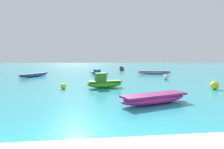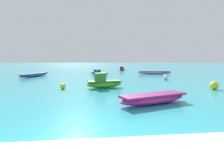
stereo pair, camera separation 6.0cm
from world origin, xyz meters
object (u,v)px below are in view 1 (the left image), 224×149
(moored_boat_1, at_px, (99,73))
(moored_boat_4, at_px, (154,72))
(moored_boat_5, at_px, (154,98))
(mooring_buoy_0, at_px, (215,85))
(mooring_buoy_2, at_px, (166,77))
(moored_boat_3, at_px, (34,75))
(mooring_buoy_1, at_px, (63,86))
(moored_boat_0, at_px, (122,69))
(moored_boat_2, at_px, (104,83))

(moored_boat_1, xyz_separation_m, moored_boat_4, (6.76, 0.38, -0.01))
(moored_boat_5, bearing_deg, mooring_buoy_0, 12.66)
(moored_boat_5, distance_m, mooring_buoy_2, 8.96)
(moored_boat_4, height_order, mooring_buoy_0, mooring_buoy_0)
(moored_boat_1, bearing_deg, mooring_buoy_0, -5.84)
(moored_boat_3, bearing_deg, mooring_buoy_1, -131.56)
(moored_boat_0, relative_size, moored_boat_5, 0.96)
(moored_boat_4, distance_m, moored_boat_5, 14.96)
(moored_boat_4, height_order, mooring_buoy_2, mooring_buoy_2)
(moored_boat_0, xyz_separation_m, moored_boat_4, (2.52, -8.56, -0.01))
(moored_boat_0, relative_size, moored_boat_4, 0.71)
(moored_boat_3, distance_m, mooring_buoy_0, 15.97)
(moored_boat_1, relative_size, moored_boat_5, 0.88)
(moored_boat_1, distance_m, mooring_buoy_0, 12.58)
(mooring_buoy_2, bearing_deg, moored_boat_1, 134.91)
(moored_boat_0, xyz_separation_m, moored_boat_3, (-10.88, -10.53, -0.03))
(moored_boat_2, xyz_separation_m, moored_boat_4, (6.75, 9.93, -0.11))
(mooring_buoy_0, bearing_deg, mooring_buoy_2, 97.97)
(moored_boat_5, height_order, mooring_buoy_2, mooring_buoy_2)
(moored_boat_0, relative_size, moored_boat_2, 1.28)
(moored_boat_1, relative_size, moored_boat_4, 0.65)
(moored_boat_5, bearing_deg, moored_boat_1, 78.21)
(mooring_buoy_0, bearing_deg, mooring_buoy_1, 172.73)
(moored_boat_5, xyz_separation_m, mooring_buoy_1, (-4.13, 3.98, -0.05))
(moored_boat_3, bearing_deg, moored_boat_1, -55.50)
(mooring_buoy_1, height_order, mooring_buoy_2, mooring_buoy_2)
(moored_boat_4, relative_size, mooring_buoy_0, 8.58)
(moored_boat_4, bearing_deg, moored_boat_5, -96.79)
(moored_boat_3, height_order, mooring_buoy_0, mooring_buoy_0)
(moored_boat_3, xyz_separation_m, mooring_buoy_2, (12.29, -4.07, 0.01))
(moored_boat_2, xyz_separation_m, mooring_buoy_2, (5.64, 3.89, -0.12))
(moored_boat_5, xyz_separation_m, mooring_buoy_2, (3.94, 8.04, -0.01))
(mooring_buoy_2, bearing_deg, moored_boat_4, 79.62)
(moored_boat_2, distance_m, mooring_buoy_1, 2.44)
(moored_boat_0, distance_m, mooring_buoy_1, 19.82)
(moored_boat_1, xyz_separation_m, moored_boat_5, (1.71, -13.71, -0.01))
(moored_boat_0, distance_m, moored_boat_3, 15.14)
(moored_boat_0, relative_size, moored_boat_3, 0.72)
(moored_boat_0, height_order, moored_boat_5, moored_boat_0)
(moored_boat_0, bearing_deg, mooring_buoy_2, -153.68)
(moored_boat_1, height_order, mooring_buoy_2, moored_boat_1)
(moored_boat_4, bearing_deg, moored_boat_0, 119.32)
(moored_boat_5, xyz_separation_m, mooring_buoy_0, (4.66, 2.86, 0.02))
(mooring_buoy_1, bearing_deg, moored_boat_5, -43.95)
(mooring_buoy_0, height_order, mooring_buoy_1, mooring_buoy_0)
(moored_boat_1, relative_size, mooring_buoy_2, 6.41)
(moored_boat_2, bearing_deg, mooring_buoy_0, -22.35)
(moored_boat_5, relative_size, mooring_buoy_1, 9.31)
(moored_boat_1, distance_m, mooring_buoy_2, 8.00)
(moored_boat_1, distance_m, moored_boat_2, 9.56)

